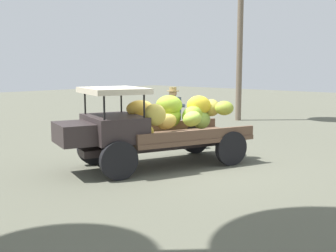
% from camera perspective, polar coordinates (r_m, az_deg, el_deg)
% --- Properties ---
extents(ground_plane, '(60.00, 60.00, 0.00)m').
position_cam_1_polar(ground_plane, '(10.10, 1.42, -5.21)').
color(ground_plane, '#5C5C4C').
extents(truck, '(4.66, 2.90, 1.84)m').
position_cam_1_polar(truck, '(9.86, -2.36, -0.01)').
color(truck, '#312828').
rests_on(truck, ground).
extents(farmer, '(0.54, 0.50, 1.74)m').
position_cam_1_polar(farmer, '(11.93, 0.67, 1.64)').
color(farmer, '#424A4D').
rests_on(farmer, ground).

